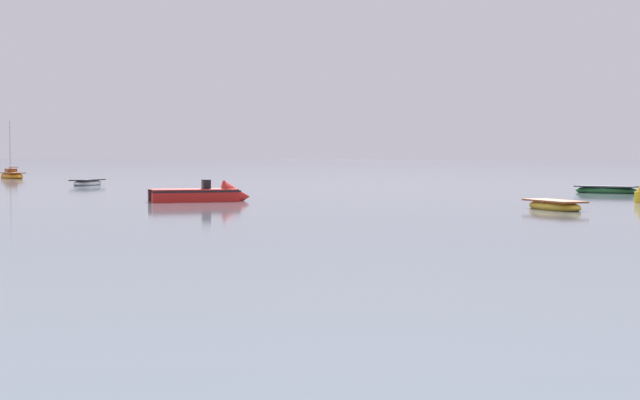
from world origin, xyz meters
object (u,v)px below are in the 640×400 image
at_px(motorboat_moored_0, 208,197).
at_px(rowboat_moored_3, 554,206).
at_px(rowboat_moored_0, 606,190).
at_px(sailboat_moored_0, 12,176).
at_px(rowboat_moored_4, 88,183).

bearing_deg(motorboat_moored_0, rowboat_moored_3, -43.73).
xyz_separation_m(rowboat_moored_0, sailboat_moored_0, (-59.63, 10.65, 0.09)).
height_order(rowboat_moored_0, rowboat_moored_4, same).
bearing_deg(rowboat_moored_4, sailboat_moored_0, 42.49).
distance_m(motorboat_moored_0, rowboat_moored_0, 25.37).
bearing_deg(rowboat_moored_0, rowboat_moored_4, 13.56).
bearing_deg(rowboat_moored_3, rowboat_moored_4, 20.50).
bearing_deg(rowboat_moored_0, motorboat_moored_0, 62.51).
relative_size(motorboat_moored_0, rowboat_moored_4, 1.16).
height_order(rowboat_moored_0, sailboat_moored_0, sailboat_moored_0).
height_order(sailboat_moored_0, rowboat_moored_3, sailboat_moored_0).
bearing_deg(rowboat_moored_0, sailboat_moored_0, -0.81).
height_order(rowboat_moored_3, rowboat_moored_4, rowboat_moored_4).
bearing_deg(motorboat_moored_0, rowboat_moored_4, 96.99).
distance_m(sailboat_moored_0, rowboat_moored_4, 25.26).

